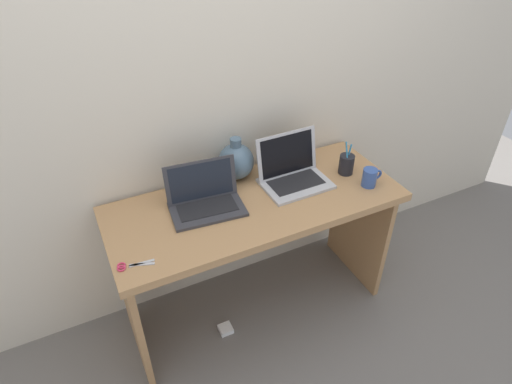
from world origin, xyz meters
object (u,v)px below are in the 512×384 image
at_px(pen_cup, 346,164).
at_px(power_brick, 226,329).
at_px(laptop_left, 204,196).
at_px(scissors, 129,266).
at_px(green_vase, 236,161).
at_px(coffee_mug, 370,177).
at_px(laptop_right, 292,170).

height_order(pen_cup, power_brick, pen_cup).
bearing_deg(laptop_left, scissors, -150.15).
relative_size(green_vase, coffee_mug, 2.02).
xyz_separation_m(laptop_right, coffee_mug, (0.33, -0.21, -0.02)).
xyz_separation_m(green_vase, scissors, (-0.64, -0.39, -0.09)).
relative_size(scissors, power_brick, 2.11).
height_order(green_vase, pen_cup, green_vase).
bearing_deg(laptop_left, coffee_mug, -14.37).
relative_size(coffee_mug, power_brick, 1.57).
bearing_deg(scissors, green_vase, 31.46).
height_order(laptop_right, scissors, laptop_right).
distance_m(coffee_mug, power_brick, 1.12).
height_order(laptop_left, coffee_mug, laptop_left).
bearing_deg(scissors, power_brick, 10.92).
bearing_deg(scissors, pen_cup, 8.69).
distance_m(pen_cup, scissors, 1.18).
distance_m(laptop_left, pen_cup, 0.75).
bearing_deg(green_vase, power_brick, -125.89).
distance_m(laptop_left, coffee_mug, 0.82).
distance_m(green_vase, coffee_mug, 0.67).
bearing_deg(power_brick, green_vase, 54.11).
xyz_separation_m(laptop_left, pen_cup, (0.75, -0.06, -0.00)).
height_order(coffee_mug, scissors, coffee_mug).
distance_m(laptop_right, scissors, 0.91).
bearing_deg(coffee_mug, power_brick, 176.57).
bearing_deg(pen_cup, scissors, -171.31).
xyz_separation_m(coffee_mug, pen_cup, (-0.04, 0.14, 0.01)).
distance_m(green_vase, power_brick, 0.92).
distance_m(coffee_mug, scissors, 1.20).
relative_size(green_vase, power_brick, 3.16).
bearing_deg(power_brick, pen_cup, 7.43).
bearing_deg(laptop_left, pen_cup, -4.40).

